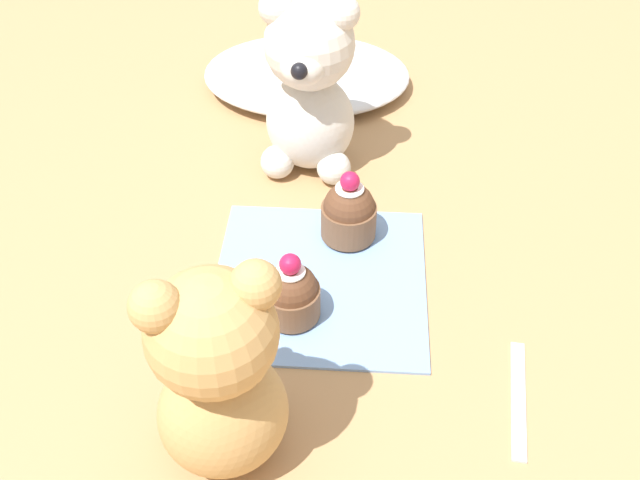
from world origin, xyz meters
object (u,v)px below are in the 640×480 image
(teddy_bear_tan, at_px, (218,376))
(cupcake_near_tan_bear, at_px, (291,293))
(teaspoon, at_px, (518,398))
(teddy_bear_cream, at_px, (309,87))
(cupcake_near_cream_bear, at_px, (349,212))

(teddy_bear_tan, height_order, cupcake_near_tan_bear, teddy_bear_tan)
(teaspoon, bearing_deg, cupcake_near_tan_bear, 74.62)
(teddy_bear_cream, bearing_deg, cupcake_near_tan_bear, -83.57)
(cupcake_near_cream_bear, bearing_deg, teddy_bear_cream, 111.27)
(cupcake_near_tan_bear, height_order, teaspoon, cupcake_near_tan_bear)
(cupcake_near_cream_bear, xyz_separation_m, cupcake_near_tan_bear, (-0.05, -0.11, -0.00))
(teddy_bear_tan, xyz_separation_m, cupcake_near_tan_bear, (0.04, 0.14, -0.07))
(teddy_bear_cream, height_order, teaspoon, teddy_bear_cream)
(teddy_bear_tan, height_order, teaspoon, teddy_bear_tan)
(teddy_bear_cream, relative_size, teddy_bear_tan, 1.04)
(cupcake_near_cream_bear, bearing_deg, teddy_bear_tan, -108.31)
(cupcake_near_cream_bear, xyz_separation_m, teaspoon, (0.15, -0.19, -0.03))
(teddy_bear_tan, bearing_deg, cupcake_near_tan_bear, -124.85)
(teddy_bear_cream, distance_m, teaspoon, 0.39)
(teddy_bear_cream, height_order, cupcake_near_tan_bear, teddy_bear_cream)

